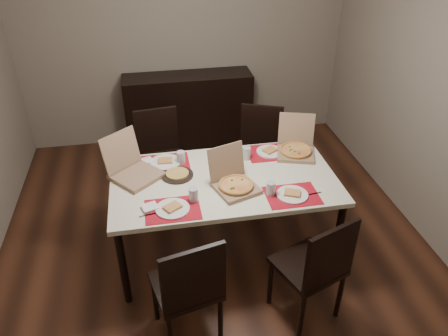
{
  "coord_description": "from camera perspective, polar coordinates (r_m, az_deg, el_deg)",
  "views": [
    {
      "loc": [
        -0.46,
        -3.04,
        2.7
      ],
      "look_at": [
        0.07,
        -0.18,
        0.85
      ],
      "focal_mm": 35.0,
      "sensor_mm": 36.0,
      "label": 1
    }
  ],
  "objects": [
    {
      "name": "napkin_loose",
      "position": [
        3.45,
        1.99,
        -1.81
      ],
      "size": [
        0.16,
        0.16,
        0.02
      ],
      "primitive_type": "cube",
      "rotation": [
        0.0,
        0.0,
        0.58
      ],
      "color": "white",
      "rests_on": "dining_table"
    },
    {
      "name": "ground",
      "position": [
        4.1,
        -1.43,
        -8.89
      ],
      "size": [
        3.8,
        4.0,
        0.02
      ],
      "primitive_type": "cube",
      "color": "#452315",
      "rests_on": "ground"
    },
    {
      "name": "chair_far_left",
      "position": [
        4.37,
        -8.36,
        2.04
      ],
      "size": [
        0.47,
        0.47,
        0.93
      ],
      "color": "black",
      "rests_on": "ground"
    },
    {
      "name": "setting_far_right",
      "position": [
        3.83,
        5.19,
        2.08
      ],
      "size": [
        0.52,
        0.3,
        0.11
      ],
      "color": "#B80C1E",
      "rests_on": "dining_table"
    },
    {
      "name": "faina_plate",
      "position": [
        3.55,
        -6.12,
        -0.85
      ],
      "size": [
        0.26,
        0.26,
        0.03
      ],
      "color": "black",
      "rests_on": "dining_table"
    },
    {
      "name": "chair_near_left",
      "position": [
        2.97,
        -4.64,
        -15.2
      ],
      "size": [
        0.5,
        0.5,
        0.93
      ],
      "color": "black",
      "rests_on": "ground"
    },
    {
      "name": "pizza_box_left",
      "position": [
        3.58,
        -11.83,
        -0.21
      ],
      "size": [
        0.5,
        0.51,
        0.34
      ],
      "color": "#8C6B51",
      "rests_on": "dining_table"
    },
    {
      "name": "dip_bowl",
      "position": [
        3.68,
        -0.14,
        0.72
      ],
      "size": [
        0.14,
        0.14,
        0.03
      ],
      "primitive_type": "imported",
      "rotation": [
        0.0,
        0.0,
        -0.05
      ],
      "color": "white",
      "rests_on": "dining_table"
    },
    {
      "name": "room_walls",
      "position": [
        3.64,
        -2.96,
        17.02
      ],
      "size": [
        3.84,
        4.02,
        2.62
      ],
      "color": "gray",
      "rests_on": "ground"
    },
    {
      "name": "pizza_box_center",
      "position": [
        3.37,
        1.32,
        -1.85
      ],
      "size": [
        0.4,
        0.42,
        0.31
      ],
      "color": "#8C6B51",
      "rests_on": "dining_table"
    },
    {
      "name": "setting_far_left",
      "position": [
        3.72,
        -7.44,
        0.91
      ],
      "size": [
        0.46,
        0.3,
        0.11
      ],
      "color": "#B80C1E",
      "rests_on": "dining_table"
    },
    {
      "name": "dining_table",
      "position": [
        3.54,
        0.0,
        -2.27
      ],
      "size": [
        1.8,
        1.0,
        0.75
      ],
      "color": "beige",
      "rests_on": "ground"
    },
    {
      "name": "soda_bottle",
      "position": [
        3.7,
        -13.34,
        1.71
      ],
      "size": [
        0.09,
        0.09,
        0.27
      ],
      "color": "silver",
      "rests_on": "dining_table"
    },
    {
      "name": "sideboard",
      "position": [
        5.34,
        -4.6,
        7.46
      ],
      "size": [
        1.5,
        0.4,
        0.9
      ],
      "primitive_type": "cube",
      "color": "black",
      "rests_on": "ground"
    },
    {
      "name": "setting_near_left",
      "position": [
        3.2,
        -6.36,
        -4.84
      ],
      "size": [
        0.44,
        0.3,
        0.11
      ],
      "color": "#B80C1E",
      "rests_on": "dining_table"
    },
    {
      "name": "chair_near_right",
      "position": [
        3.15,
        11.88,
        -12.42
      ],
      "size": [
        0.54,
        0.54,
        0.93
      ],
      "color": "black",
      "rests_on": "ground"
    },
    {
      "name": "chair_far_right",
      "position": [
        4.41,
        4.61,
        2.56
      ],
      "size": [
        0.55,
        0.55,
        0.93
      ],
      "color": "black",
      "rests_on": "ground"
    },
    {
      "name": "pizza_box_right",
      "position": [
        3.87,
        9.33,
        2.65
      ],
      "size": [
        0.4,
        0.42,
        0.31
      ],
      "color": "#8C6B51",
      "rests_on": "dining_table"
    },
    {
      "name": "setting_near_right",
      "position": [
        3.34,
        8.15,
        -3.24
      ],
      "size": [
        0.43,
        0.3,
        0.11
      ],
      "color": "#B80C1E",
      "rests_on": "dining_table"
    }
  ]
}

